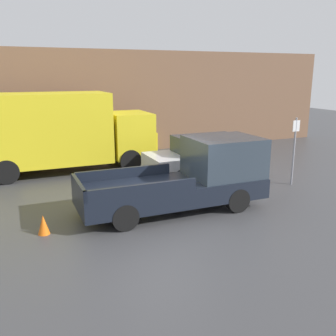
% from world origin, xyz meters
% --- Properties ---
extents(ground_plane, '(60.00, 60.00, 0.00)m').
position_xyz_m(ground_plane, '(0.00, 0.00, 0.00)').
color(ground_plane, '#3D3D3F').
extents(building_wall, '(28.00, 0.15, 5.22)m').
position_xyz_m(building_wall, '(0.00, 9.54, 2.61)').
color(building_wall, brown).
rests_on(building_wall, ground).
extents(pickup_truck, '(5.64, 2.00, 2.14)m').
position_xyz_m(pickup_truck, '(1.07, 0.49, 0.98)').
color(pickup_truck, black).
rests_on(pickup_truck, ground).
extents(car, '(4.71, 2.02, 1.64)m').
position_xyz_m(car, '(3.20, 3.54, 0.83)').
color(car, silver).
rests_on(car, ground).
extents(delivery_truck, '(7.76, 2.43, 3.29)m').
position_xyz_m(delivery_truck, '(-2.36, 6.58, 1.77)').
color(delivery_truck, gold).
rests_on(delivery_truck, ground).
extents(parking_sign, '(0.30, 0.07, 2.51)m').
position_xyz_m(parking_sign, '(5.63, 1.27, 1.41)').
color(parking_sign, gray).
rests_on(parking_sign, ground).
extents(newspaper_box, '(0.45, 0.40, 0.98)m').
position_xyz_m(newspaper_box, '(3.05, 9.22, 0.49)').
color(newspaper_box, gold).
rests_on(newspaper_box, ground).
extents(traffic_cone, '(0.30, 0.30, 0.52)m').
position_xyz_m(traffic_cone, '(-3.35, 0.19, 0.26)').
color(traffic_cone, orange).
rests_on(traffic_cone, ground).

